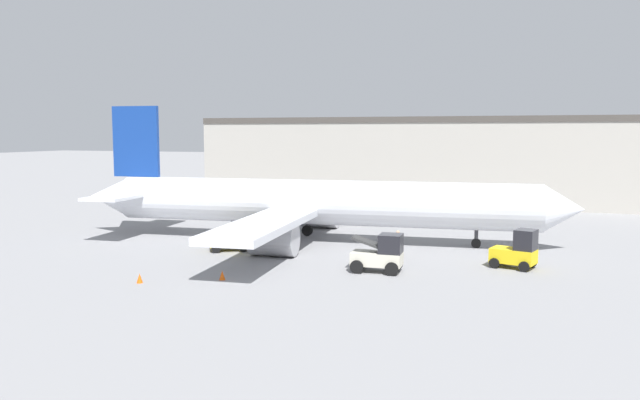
# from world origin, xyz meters

# --- Properties ---
(ground_plane) EXTENTS (400.00, 400.00, 0.00)m
(ground_plane) POSITION_xyz_m (0.00, 0.00, 0.00)
(ground_plane) COLOR gray
(terminal_building) EXTENTS (75.72, 10.72, 10.45)m
(terminal_building) POSITION_xyz_m (12.93, 31.37, 5.23)
(terminal_building) COLOR #ADA89E
(terminal_building) RESTS_ON ground_plane
(airplane) EXTENTS (40.24, 31.98, 10.79)m
(airplane) POSITION_xyz_m (-0.99, -0.08, 3.02)
(airplane) COLOR silver
(airplane) RESTS_ON ground_plane
(ground_crew_worker) EXTENTS (0.38, 0.38, 1.74)m
(ground_crew_worker) POSITION_xyz_m (6.96, -3.40, 0.93)
(ground_crew_worker) COLOR #1E2338
(ground_crew_worker) RESTS_ON ground_plane
(baggage_tug) EXTENTS (3.22, 2.95, 2.14)m
(baggage_tug) POSITION_xyz_m (-4.81, -5.69, 0.97)
(baggage_tug) COLOR yellow
(baggage_tug) RESTS_ON ground_plane
(belt_loader_truck) EXTENTS (3.14, 2.00, 2.39)m
(belt_loader_truck) POSITION_xyz_m (7.10, -9.20, 1.13)
(belt_loader_truck) COLOR beige
(belt_loader_truck) RESTS_ON ground_plane
(pushback_tug) EXTENTS (3.01, 2.44, 2.53)m
(pushback_tug) POSITION_xyz_m (15.06, -5.35, 1.12)
(pushback_tug) COLOR yellow
(pushback_tug) RESTS_ON ground_plane
(safety_cone_near) EXTENTS (0.36, 0.36, 0.55)m
(safety_cone_near) POSITION_xyz_m (-1.20, -14.22, 0.28)
(safety_cone_near) COLOR #EF590F
(safety_cone_near) RESTS_ON ground_plane
(safety_cone_far) EXTENTS (0.36, 0.36, 0.55)m
(safety_cone_far) POSITION_xyz_m (-5.33, -16.42, 0.28)
(safety_cone_far) COLOR #EF590F
(safety_cone_far) RESTS_ON ground_plane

